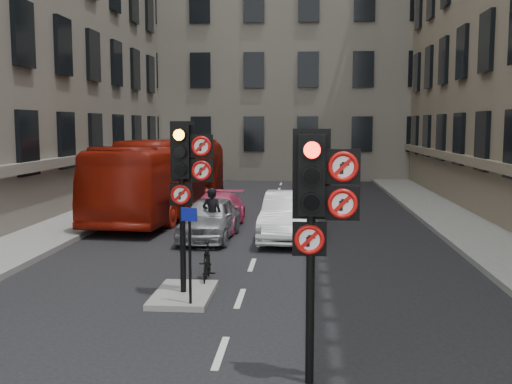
# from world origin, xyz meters

# --- Properties ---
(pavement_left) EXTENTS (3.00, 50.00, 0.16)m
(pavement_left) POSITION_xyz_m (-7.20, 12.00, 0.08)
(pavement_left) COLOR gray
(pavement_left) RESTS_ON ground
(pavement_right) EXTENTS (3.00, 50.00, 0.16)m
(pavement_right) POSITION_xyz_m (7.20, 12.00, 0.08)
(pavement_right) COLOR gray
(pavement_right) RESTS_ON ground
(centre_island) EXTENTS (1.20, 2.00, 0.12)m
(centre_island) POSITION_xyz_m (-1.20, 5.00, 0.06)
(centre_island) COLOR gray
(centre_island) RESTS_ON ground
(building_far) EXTENTS (30.00, 14.00, 20.00)m
(building_far) POSITION_xyz_m (0.00, 38.00, 10.00)
(building_far) COLOR gray
(building_far) RESTS_ON ground
(signal_near) EXTENTS (0.91, 0.40, 3.58)m
(signal_near) POSITION_xyz_m (1.49, 0.99, 2.58)
(signal_near) COLOR black
(signal_near) RESTS_ON ground
(signal_far) EXTENTS (0.91, 0.40, 3.58)m
(signal_far) POSITION_xyz_m (-1.11, 4.99, 2.70)
(signal_far) COLOR black
(signal_far) RESTS_ON centre_island
(car_silver) EXTENTS (1.74, 3.97, 1.33)m
(car_silver) POSITION_xyz_m (-1.64, 11.43, 0.66)
(car_silver) COLOR #A9ACB1
(car_silver) RESTS_ON ground
(car_white) EXTENTS (1.86, 4.61, 1.49)m
(car_white) POSITION_xyz_m (0.90, 11.62, 0.74)
(car_white) COLOR silver
(car_white) RESTS_ON ground
(car_pink) EXTENTS (1.77, 4.17, 1.20)m
(car_pink) POSITION_xyz_m (-1.68, 13.32, 0.60)
(car_pink) COLOR #E14275
(car_pink) RESTS_ON ground
(bus_red) EXTENTS (3.39, 10.99, 3.01)m
(bus_red) POSITION_xyz_m (-4.22, 16.21, 1.51)
(bus_red) COLOR maroon
(bus_red) RESTS_ON ground
(motorcycle) EXTENTS (0.52, 1.50, 0.88)m
(motorcycle) POSITION_xyz_m (-0.91, 6.33, 0.44)
(motorcycle) COLOR black
(motorcycle) RESTS_ON ground
(motorcyclist) EXTENTS (0.68, 0.50, 1.70)m
(motorcyclist) POSITION_xyz_m (-1.47, 10.84, 0.85)
(motorcyclist) COLOR black
(motorcyclist) RESTS_ON ground
(info_sign) EXTENTS (0.32, 0.14, 1.91)m
(info_sign) POSITION_xyz_m (-0.90, 4.18, 1.35)
(info_sign) COLOR black
(info_sign) RESTS_ON centre_island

